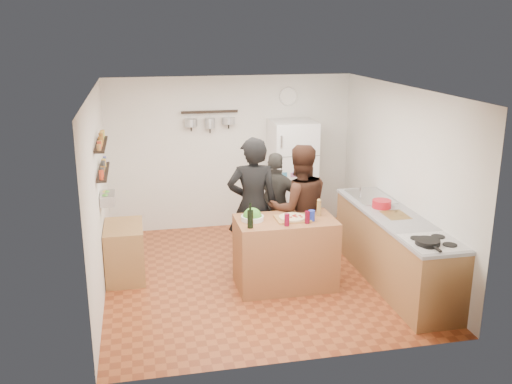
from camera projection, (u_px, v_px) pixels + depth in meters
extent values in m
plane|color=brown|center=(258.00, 275.00, 7.73)|extent=(4.20, 4.20, 0.00)
plane|color=white|center=(258.00, 89.00, 7.03)|extent=(4.20, 4.20, 0.00)
plane|color=silver|center=(231.00, 153.00, 9.35)|extent=(4.00, 0.00, 4.00)
plane|color=silver|center=(98.00, 196.00, 6.98)|extent=(0.00, 4.20, 4.20)
plane|color=silver|center=(401.00, 179.00, 7.77)|extent=(0.00, 4.20, 4.20)
cube|color=brown|center=(285.00, 253.00, 7.30)|extent=(1.25, 0.72, 0.91)
cube|color=olive|center=(292.00, 219.00, 7.17)|extent=(0.42, 0.34, 0.02)
cylinder|color=#CCB886|center=(292.00, 217.00, 7.17)|extent=(0.34, 0.34, 0.02)
cylinder|color=silver|center=(252.00, 218.00, 7.13)|extent=(0.29, 0.29, 0.06)
cylinder|color=black|center=(250.00, 219.00, 6.84)|extent=(0.07, 0.07, 0.22)
cylinder|color=#60081F|center=(287.00, 220.00, 6.92)|extent=(0.06, 0.06, 0.16)
cylinder|color=#520719|center=(307.00, 217.00, 7.01)|extent=(0.06, 0.06, 0.15)
cylinder|color=olive|center=(319.00, 209.00, 7.29)|extent=(0.06, 0.06, 0.18)
cylinder|color=navy|center=(312.00, 216.00, 7.11)|extent=(0.08, 0.08, 0.13)
imported|color=black|center=(253.00, 206.00, 7.62)|extent=(0.73, 0.52, 1.87)
imported|color=black|center=(299.00, 209.00, 7.67)|extent=(0.86, 0.68, 1.77)
imported|color=#312F2B|center=(276.00, 206.00, 8.17)|extent=(0.98, 0.69, 1.55)
cube|color=#9E7042|center=(394.00, 250.00, 7.42)|extent=(0.63, 2.63, 0.90)
cube|color=white|center=(433.00, 243.00, 6.40)|extent=(0.60, 0.62, 0.02)
cylinder|color=black|center=(428.00, 242.00, 6.32)|extent=(0.28, 0.28, 0.05)
cube|color=silver|center=(370.00, 197.00, 8.09)|extent=(0.50, 0.80, 0.03)
cube|color=olive|center=(395.00, 216.00, 7.31)|extent=(0.30, 0.40, 0.02)
cylinder|color=#B61421|center=(382.00, 204.00, 7.59)|extent=(0.25, 0.25, 0.11)
cube|color=white|center=(292.00, 176.00, 9.31)|extent=(0.70, 0.68, 1.80)
cylinder|color=silver|center=(288.00, 97.00, 9.27)|extent=(0.30, 0.03, 0.30)
cube|color=black|center=(103.00, 172.00, 7.11)|extent=(0.12, 1.00, 0.02)
cube|color=black|center=(101.00, 144.00, 7.02)|extent=(0.12, 1.00, 0.02)
cube|color=silver|center=(108.00, 198.00, 7.22)|extent=(0.18, 0.35, 0.14)
cube|color=#A87B46|center=(125.00, 252.00, 7.58)|extent=(0.50, 0.80, 0.73)
cube|color=black|center=(210.00, 112.00, 8.99)|extent=(0.90, 0.04, 0.04)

